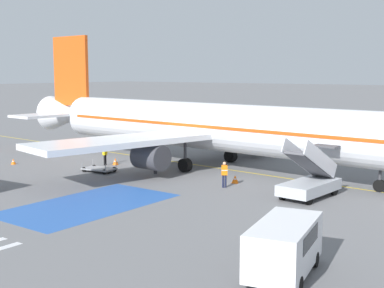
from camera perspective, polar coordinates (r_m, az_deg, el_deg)
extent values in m
plane|color=slate|center=(46.05, 2.39, -2.35)|extent=(600.00, 600.00, 0.00)
cube|color=gold|center=(44.61, 3.56, -2.69)|extent=(81.14, 5.36, 0.01)
cube|color=#2856A8|center=(33.40, -10.97, -6.35)|extent=(5.90, 10.75, 0.01)
cylinder|color=silver|center=(44.11, 3.59, 1.75)|extent=(37.46, 6.30, 3.94)
cone|color=silver|center=(59.65, -13.19, 3.11)|extent=(6.14, 4.15, 3.78)
cube|color=#DB4C14|center=(44.09, 3.60, 2.01)|extent=(34.49, 6.19, 0.24)
cube|color=silver|center=(52.51, 6.08, 2.02)|extent=(5.88, 15.55, 0.44)
cylinder|color=#38383D|center=(50.94, 6.55, 0.46)|extent=(2.64, 2.10, 1.94)
cube|color=silver|center=(40.46, -6.96, 0.33)|extent=(7.71, 15.87, 0.44)
cylinder|color=#38383D|center=(40.46, -4.44, -1.38)|extent=(2.64, 2.10, 1.94)
cube|color=#DB4C14|center=(58.76, -12.81, 7.59)|extent=(5.53, 0.71, 7.31)
cube|color=silver|center=(60.76, -9.51, 3.47)|extent=(3.94, 6.52, 0.24)
cube|color=silver|center=(56.29, -15.39, 2.98)|extent=(3.94, 6.52, 0.24)
cylinder|color=#38383D|center=(37.99, 19.46, -2.26)|extent=(0.20, 0.20, 2.66)
cylinder|color=black|center=(38.23, 19.37, -4.23)|extent=(0.86, 0.33, 0.84)
cylinder|color=#38383D|center=(47.79, 4.15, 0.08)|extent=(0.24, 0.24, 2.33)
cylinder|color=black|center=(47.96, 4.14, -1.30)|extent=(1.14, 0.67, 1.10)
cylinder|color=#38383D|center=(43.07, -0.74, -0.73)|extent=(0.24, 0.24, 2.33)
cylinder|color=black|center=(43.25, -0.73, -2.26)|extent=(1.14, 0.67, 1.10)
cube|color=#ADB2BA|center=(35.24, 12.40, -4.49)|extent=(2.50, 4.93, 0.70)
cylinder|color=black|center=(37.19, 12.35, -4.40)|extent=(0.26, 0.71, 0.70)
cylinder|color=black|center=(36.36, 14.95, -4.76)|extent=(0.26, 0.71, 0.70)
cylinder|color=black|center=(34.33, 9.66, -5.34)|extent=(0.26, 0.71, 0.70)
cylinder|color=black|center=(33.44, 12.41, -5.76)|extent=(0.26, 0.71, 0.70)
cube|color=#4C4C51|center=(34.97, 12.46, -2.27)|extent=(1.69, 4.23, 2.21)
cube|color=#4C4C51|center=(36.82, 14.20, -0.20)|extent=(1.72, 1.20, 0.12)
cube|color=silver|center=(35.26, 11.38, -1.38)|extent=(0.35, 4.50, 2.92)
cube|color=silver|center=(34.54, 13.61, -1.63)|extent=(0.35, 4.50, 2.92)
cube|color=#38383D|center=(70.35, 7.95, 1.70)|extent=(9.26, 3.04, 0.60)
cube|color=silver|center=(68.49, 11.32, 1.88)|extent=(2.17, 2.49, 1.60)
cube|color=black|center=(68.08, 12.12, 2.10)|extent=(0.16, 2.00, 0.70)
cylinder|color=#B7BCC4|center=(70.40, 7.68, 2.88)|extent=(6.41, 2.64, 2.27)
cylinder|color=gold|center=(70.40, 7.68, 2.88)|extent=(0.49, 2.33, 2.31)
cylinder|color=black|center=(69.82, 11.37, 1.33)|extent=(0.98, 0.34, 0.96)
cylinder|color=black|center=(67.64, 10.60, 1.15)|extent=(0.98, 0.34, 0.96)
cylinder|color=black|center=(71.67, 8.00, 1.57)|extent=(0.98, 0.34, 0.96)
cylinder|color=black|center=(69.55, 7.14, 1.40)|extent=(0.98, 0.34, 0.96)
cylinder|color=black|center=(72.80, 6.20, 1.69)|extent=(0.98, 0.34, 0.96)
cylinder|color=black|center=(70.71, 5.31, 1.53)|extent=(0.98, 0.34, 0.96)
cube|color=silver|center=(21.74, 9.82, -10.60)|extent=(3.03, 5.02, 1.84)
cube|color=black|center=(21.62, 9.85, -9.58)|extent=(2.60, 2.97, 0.66)
cylinder|color=black|center=(20.52, 11.33, -14.51)|extent=(0.33, 0.67, 0.64)
cylinder|color=black|center=(20.99, 6.14, -13.88)|extent=(0.33, 0.67, 0.64)
cylinder|color=black|center=(23.18, 13.02, -11.92)|extent=(0.33, 0.67, 0.64)
cylinder|color=black|center=(23.60, 8.42, -11.45)|extent=(0.33, 0.67, 0.64)
cube|color=gray|center=(43.89, -9.88, -2.62)|extent=(2.79, 1.86, 0.12)
cylinder|color=black|center=(43.76, -8.29, -2.69)|extent=(0.41, 0.16, 0.40)
cylinder|color=black|center=(42.77, -9.32, -2.95)|extent=(0.41, 0.16, 0.40)
cylinder|color=black|center=(45.03, -10.41, -2.45)|extent=(0.41, 0.16, 0.40)
cylinder|color=black|center=(44.07, -11.45, -2.69)|extent=(0.41, 0.16, 0.40)
cylinder|color=gray|center=(43.64, -8.10, -2.19)|extent=(0.05, 0.05, 0.55)
cylinder|color=gray|center=(42.57, -9.21, -2.46)|extent=(0.05, 0.05, 0.55)
cylinder|color=gray|center=(45.11, -10.53, -1.92)|extent=(0.05, 0.05, 0.55)
cylinder|color=gray|center=(44.06, -11.67, -2.18)|extent=(0.05, 0.05, 0.55)
cylinder|color=black|center=(46.90, -9.32, -1.71)|extent=(0.14, 0.14, 0.90)
cylinder|color=black|center=(47.03, -9.20, -1.68)|extent=(0.14, 0.14, 0.90)
cube|color=yellow|center=(46.84, -9.28, -0.72)|extent=(0.29, 0.45, 0.72)
cube|color=silver|center=(46.84, -9.28, -0.72)|extent=(0.30, 0.46, 0.06)
sphere|color=#9E704C|center=(46.78, -9.29, -0.13)|extent=(0.24, 0.24, 0.24)
cylinder|color=#191E38|center=(37.49, 3.34, -3.99)|extent=(0.14, 0.14, 0.89)
cylinder|color=#191E38|center=(37.50, 3.60, -3.99)|extent=(0.14, 0.14, 0.89)
cube|color=orange|center=(37.34, 3.48, -2.80)|extent=(0.47, 0.43, 0.70)
cube|color=silver|center=(37.34, 3.48, -2.80)|extent=(0.48, 0.45, 0.06)
sphere|color=tan|center=(37.26, 3.48, -2.09)|extent=(0.24, 0.24, 0.24)
cylinder|color=#2D2D33|center=(42.48, -4.03, -2.63)|extent=(0.14, 0.14, 0.86)
cylinder|color=#2D2D33|center=(42.56, -3.84, -2.61)|extent=(0.14, 0.14, 0.86)
cube|color=orange|center=(42.39, -3.94, -1.59)|extent=(0.33, 0.47, 0.68)
cube|color=silver|center=(42.39, -3.94, -1.59)|extent=(0.35, 0.48, 0.06)
sphere|color=tan|center=(42.32, -3.95, -0.98)|extent=(0.23, 0.23, 0.23)
cone|color=orange|center=(39.05, 4.62, -3.75)|extent=(0.53, 0.53, 0.59)
cylinder|color=white|center=(39.04, 4.62, -3.71)|extent=(0.29, 0.29, 0.07)
cone|color=orange|center=(49.35, -18.52, -1.78)|extent=(0.45, 0.45, 0.50)
cylinder|color=white|center=(49.35, -18.52, -1.75)|extent=(0.25, 0.25, 0.06)
cone|color=orange|center=(47.07, -8.17, -1.84)|extent=(0.53, 0.53, 0.59)
cylinder|color=white|center=(47.07, -8.18, -1.81)|extent=(0.29, 0.29, 0.07)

